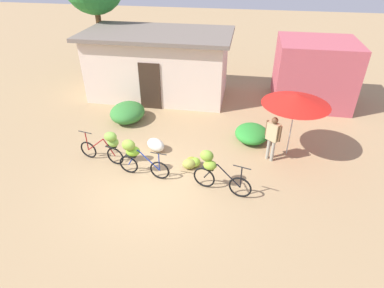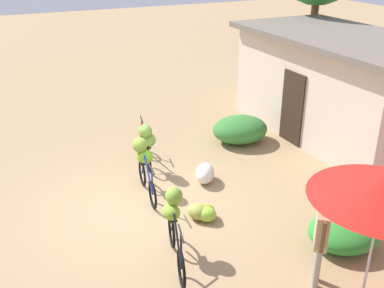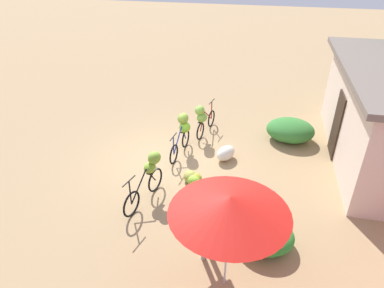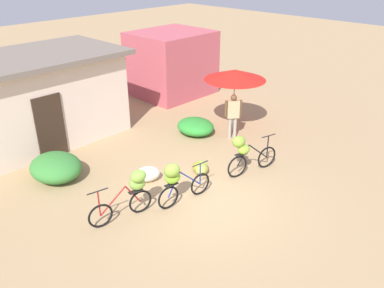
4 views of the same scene
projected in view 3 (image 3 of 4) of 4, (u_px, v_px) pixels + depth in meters
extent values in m
plane|color=tan|center=(167.00, 160.00, 10.61)|extent=(60.00, 60.00, 0.00)
cube|color=#332319|center=(337.00, 125.00, 10.45)|extent=(0.90, 0.06, 2.00)
ellipsoid|color=#367D33|center=(290.00, 130.00, 11.53)|extent=(1.35, 1.58, 0.72)
ellipsoid|color=#2D8D31|center=(263.00, 235.00, 7.56)|extent=(1.19, 1.36, 0.55)
cylinder|color=beige|center=(227.00, 245.00, 6.26)|extent=(0.04, 0.04, 2.12)
cone|color=red|center=(230.00, 205.00, 5.77)|extent=(2.13, 2.13, 0.35)
torus|color=black|center=(211.00, 119.00, 12.39)|extent=(0.61, 0.17, 0.61)
torus|color=black|center=(200.00, 131.00, 11.57)|extent=(0.61, 0.17, 0.61)
cylinder|color=maroon|center=(202.00, 121.00, 11.57)|extent=(0.39, 0.11, 0.58)
cylinder|color=maroon|center=(208.00, 115.00, 11.98)|extent=(0.69, 0.17, 0.59)
cylinder|color=black|center=(212.00, 101.00, 12.04)|extent=(0.50, 0.13, 0.03)
cylinder|color=maroon|center=(212.00, 110.00, 12.22)|extent=(0.04, 0.04, 0.67)
cube|color=black|center=(202.00, 121.00, 11.48)|extent=(0.38, 0.21, 0.02)
ellipsoid|color=#76A53F|center=(202.00, 117.00, 11.33)|extent=(0.49, 0.46, 0.32)
ellipsoid|color=#7AAA3E|center=(200.00, 110.00, 11.23)|extent=(0.41, 0.33, 0.30)
torus|color=black|center=(174.00, 154.00, 10.32)|extent=(0.62, 0.13, 0.62)
torus|color=black|center=(186.00, 138.00, 11.15)|extent=(0.62, 0.13, 0.62)
cylinder|color=navy|center=(184.00, 133.00, 10.85)|extent=(0.39, 0.08, 0.63)
cylinder|color=navy|center=(178.00, 140.00, 10.43)|extent=(0.69, 0.12, 0.63)
cylinder|color=black|center=(173.00, 137.00, 10.01)|extent=(0.50, 0.09, 0.03)
cylinder|color=navy|center=(174.00, 146.00, 10.16)|extent=(0.04, 0.04, 0.61)
cube|color=black|center=(184.00, 131.00, 10.89)|extent=(0.37, 0.18, 0.02)
ellipsoid|color=#79B82A|center=(185.00, 127.00, 10.74)|extent=(0.47, 0.39, 0.30)
ellipsoid|color=olive|center=(183.00, 118.00, 10.69)|extent=(0.46, 0.39, 0.34)
torus|color=black|center=(132.00, 204.00, 8.34)|extent=(0.66, 0.21, 0.67)
torus|color=black|center=(155.00, 180.00, 9.18)|extent=(0.66, 0.21, 0.67)
cylinder|color=black|center=(151.00, 175.00, 8.88)|extent=(0.41, 0.14, 0.60)
cylinder|color=black|center=(139.00, 186.00, 8.46)|extent=(0.72, 0.22, 0.61)
cylinder|color=black|center=(129.00, 181.00, 7.99)|extent=(0.49, 0.15, 0.03)
cylinder|color=black|center=(130.00, 193.00, 8.16)|extent=(0.04, 0.04, 0.69)
cube|color=black|center=(152.00, 171.00, 8.91)|extent=(0.38, 0.23, 0.02)
ellipsoid|color=#81AA31|center=(150.00, 168.00, 8.79)|extent=(0.39, 0.31, 0.27)
ellipsoid|color=olive|center=(154.00, 158.00, 8.74)|extent=(0.45, 0.40, 0.32)
ellipsoid|color=#92C435|center=(194.00, 180.00, 9.47)|extent=(0.53, 0.53, 0.30)
ellipsoid|color=#95993E|center=(190.00, 176.00, 9.60)|extent=(0.57, 0.54, 0.32)
ellipsoid|color=olive|center=(196.00, 178.00, 9.56)|extent=(0.46, 0.49, 0.29)
ellipsoid|color=silver|center=(226.00, 153.00, 10.54)|extent=(0.83, 0.74, 0.44)
cylinder|color=gray|center=(210.00, 242.00, 7.24)|extent=(0.11, 0.11, 0.76)
cylinder|color=gray|center=(204.00, 246.00, 7.15)|extent=(0.11, 0.11, 0.76)
cube|color=tan|center=(208.00, 219.00, 6.85)|extent=(0.44, 0.41, 0.60)
cylinder|color=brown|center=(217.00, 213.00, 6.97)|extent=(0.08, 0.08, 0.54)
cylinder|color=brown|center=(198.00, 224.00, 6.70)|extent=(0.08, 0.08, 0.54)
sphere|color=brown|center=(208.00, 204.00, 6.64)|extent=(0.21, 0.21, 0.21)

